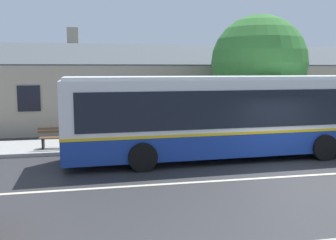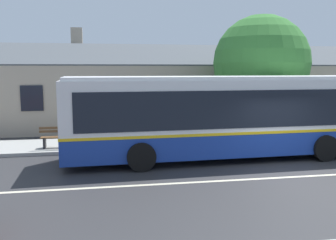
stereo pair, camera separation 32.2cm
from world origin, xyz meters
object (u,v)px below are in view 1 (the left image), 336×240
object	(u,v)px
bench_down_street	(171,132)
transit_bus	(222,115)
bench_by_building	(58,139)
street_tree_primary	(259,66)

from	to	relation	value
bench_down_street	transit_bus	bearing A→B (deg)	-66.18
transit_bus	bench_down_street	distance (m)	3.53
transit_bus	bench_by_building	world-z (taller)	transit_bus
transit_bus	bench_down_street	xyz separation A→B (m)	(-1.35, 3.05, -1.15)
bench_by_building	street_tree_primary	size ratio (longest dim) A/B	0.26
bench_down_street	street_tree_primary	distance (m)	5.72
transit_bus	street_tree_primary	world-z (taller)	street_tree_primary
street_tree_primary	bench_down_street	bearing A→B (deg)	-167.72
street_tree_primary	transit_bus	bearing A→B (deg)	-129.70
bench_by_building	street_tree_primary	xyz separation A→B (m)	(9.73, 1.66, 3.06)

